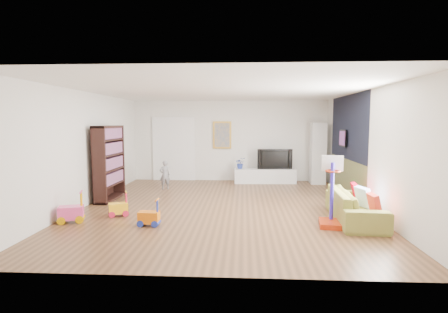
# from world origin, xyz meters

# --- Properties ---
(floor) EXTENTS (6.50, 7.50, 0.00)m
(floor) POSITION_xyz_m (0.00, 0.00, 0.00)
(floor) COLOR brown
(floor) RESTS_ON ground
(ceiling) EXTENTS (6.50, 7.50, 0.00)m
(ceiling) POSITION_xyz_m (0.00, 0.00, 2.70)
(ceiling) COLOR white
(ceiling) RESTS_ON ground
(wall_back) EXTENTS (6.50, 0.00, 2.70)m
(wall_back) POSITION_xyz_m (0.00, 3.75, 1.35)
(wall_back) COLOR silver
(wall_back) RESTS_ON ground
(wall_front) EXTENTS (6.50, 0.00, 2.70)m
(wall_front) POSITION_xyz_m (0.00, -3.75, 1.35)
(wall_front) COLOR silver
(wall_front) RESTS_ON ground
(wall_left) EXTENTS (0.00, 7.50, 2.70)m
(wall_left) POSITION_xyz_m (-3.25, 0.00, 1.35)
(wall_left) COLOR silver
(wall_left) RESTS_ON ground
(wall_right) EXTENTS (0.00, 7.50, 2.70)m
(wall_right) POSITION_xyz_m (3.25, 0.00, 1.35)
(wall_right) COLOR silver
(wall_right) RESTS_ON ground
(navy_accent) EXTENTS (0.01, 3.20, 1.70)m
(navy_accent) POSITION_xyz_m (3.23, 1.40, 1.85)
(navy_accent) COLOR black
(navy_accent) RESTS_ON wall_right
(olive_wainscot) EXTENTS (0.01, 3.20, 1.00)m
(olive_wainscot) POSITION_xyz_m (3.23, 1.40, 0.50)
(olive_wainscot) COLOR brown
(olive_wainscot) RESTS_ON wall_right
(doorway) EXTENTS (1.45, 0.06, 2.10)m
(doorway) POSITION_xyz_m (-1.90, 3.71, 1.05)
(doorway) COLOR white
(doorway) RESTS_ON ground
(painting_back) EXTENTS (0.62, 0.06, 0.92)m
(painting_back) POSITION_xyz_m (-0.25, 3.71, 1.55)
(painting_back) COLOR gold
(painting_back) RESTS_ON wall_back
(artwork_right) EXTENTS (0.04, 0.56, 0.46)m
(artwork_right) POSITION_xyz_m (3.17, 1.60, 1.55)
(artwork_right) COLOR #7F3F8C
(artwork_right) RESTS_ON wall_right
(media_console) EXTENTS (2.01, 0.59, 0.46)m
(media_console) POSITION_xyz_m (1.18, 3.31, 0.23)
(media_console) COLOR silver
(media_console) RESTS_ON ground
(tall_cabinet) EXTENTS (0.46, 0.46, 1.96)m
(tall_cabinet) POSITION_xyz_m (2.86, 3.27, 0.98)
(tall_cabinet) COLOR silver
(tall_cabinet) RESTS_ON ground
(bookshelf) EXTENTS (0.36, 1.30, 1.90)m
(bookshelf) POSITION_xyz_m (-2.95, 0.62, 0.95)
(bookshelf) COLOR black
(bookshelf) RESTS_ON ground
(sofa) EXTENTS (0.94, 2.12, 0.61)m
(sofa) POSITION_xyz_m (2.73, -0.98, 0.30)
(sofa) COLOR olive
(sofa) RESTS_ON ground
(basketball_hoop) EXTENTS (0.55, 0.64, 1.36)m
(basketball_hoop) POSITION_xyz_m (2.16, -1.43, 0.68)
(basketball_hoop) COLOR #A9270B
(basketball_hoop) RESTS_ON ground
(ride_on_yellow) EXTENTS (0.45, 0.37, 0.52)m
(ride_on_yellow) POSITION_xyz_m (-2.17, -0.93, 0.26)
(ride_on_yellow) COLOR yellow
(ride_on_yellow) RESTS_ON ground
(ride_on_orange) EXTENTS (0.40, 0.25, 0.52)m
(ride_on_orange) POSITION_xyz_m (-1.33, -1.59, 0.26)
(ride_on_orange) COLOR orange
(ride_on_orange) RESTS_ON ground
(ride_on_pink) EXTENTS (0.53, 0.42, 0.62)m
(ride_on_pink) POSITION_xyz_m (-2.93, -1.46, 0.31)
(ride_on_pink) COLOR #F1468E
(ride_on_pink) RESTS_ON ground
(child) EXTENTS (0.37, 0.32, 0.86)m
(child) POSITION_xyz_m (-1.84, 2.04, 0.43)
(child) COLOR gray
(child) RESTS_ON ground
(tv) EXTENTS (1.14, 0.25, 0.65)m
(tv) POSITION_xyz_m (1.48, 3.37, 0.79)
(tv) COLOR black
(tv) RESTS_ON media_console
(vase_plant) EXTENTS (0.39, 0.36, 0.37)m
(vase_plant) POSITION_xyz_m (0.37, 3.31, 0.65)
(vase_plant) COLOR navy
(vase_plant) RESTS_ON media_console
(pillow_left) EXTENTS (0.11, 0.37, 0.37)m
(pillow_left) POSITION_xyz_m (2.90, -1.56, 0.48)
(pillow_left) COLOR #AB281C
(pillow_left) RESTS_ON sofa
(pillow_center) EXTENTS (0.21, 0.42, 0.40)m
(pillow_center) POSITION_xyz_m (2.90, -0.98, 0.48)
(pillow_center) COLOR white
(pillow_center) RESTS_ON sofa
(pillow_right) EXTENTS (0.13, 0.36, 0.35)m
(pillow_right) POSITION_xyz_m (2.94, -0.34, 0.48)
(pillow_right) COLOR #AC0119
(pillow_right) RESTS_ON sofa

